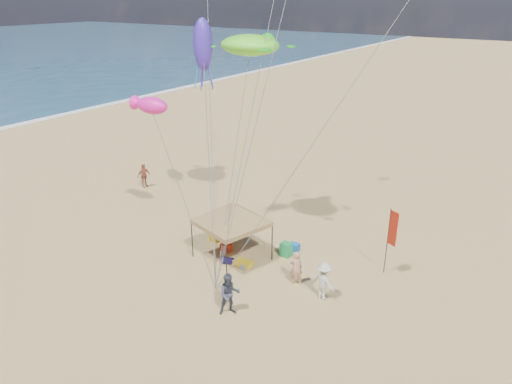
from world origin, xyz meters
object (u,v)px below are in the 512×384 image
cooler_red (226,247)px  canopy_tent (231,205)px  person_near_a (296,268)px  beach_cart (243,263)px  person_near_b (229,294)px  cooler_blue (294,247)px  person_near_c (324,281)px  person_far_a (144,176)px  chair_green (286,249)px  feather_flag (391,232)px  chair_yellow (215,234)px

cooler_red → canopy_tent: bearing=-31.5°
cooler_red → person_near_a: size_ratio=0.33×
beach_cart → person_near_b: person_near_b is taller
canopy_tent → cooler_blue: canopy_tent is taller
person_near_c → person_far_a: person_near_c is taller
cooler_blue → person_near_a: 3.11m
canopy_tent → cooler_red: bearing=148.5°
person_near_b → person_far_a: (-13.24, 8.00, -0.10)m
cooler_blue → chair_green: size_ratio=0.77×
chair_green → person_far_a: bearing=168.3°
person_far_a → beach_cart: bearing=-101.8°
cooler_red → person_far_a: person_far_a is taller
chair_green → person_near_b: person_near_b is taller
person_far_a → person_near_a: bearing=-97.2°
canopy_tent → person_near_c: size_ratio=3.14×
feather_flag → chair_green: bearing=-166.6°
beach_cart → person_near_a: person_near_a is taller
beach_cart → person_far_a: bearing=157.8°
cooler_red → person_near_a: 4.51m
cooler_red → chair_green: size_ratio=0.77×
chair_green → beach_cart: 2.41m
cooler_red → person_near_c: (6.01, -0.98, 0.68)m
person_near_b → person_far_a: 15.47m
feather_flag → person_near_c: size_ratio=1.91×
feather_flag → person_near_c: bearing=-115.4°
beach_cart → person_near_c: 4.44m
beach_cart → person_near_b: (1.64, -3.27, 0.72)m
person_near_b → cooler_red: bearing=82.1°
beach_cart → person_near_b: 3.73m
canopy_tent → chair_yellow: (-1.87, 1.01, -2.57)m
beach_cart → person_far_a: (-11.60, 4.73, 0.62)m
cooler_blue → chair_yellow: chair_yellow is taller
chair_yellow → person_near_a: person_near_a is taller
chair_green → person_near_c: (3.20, -2.28, 0.52)m
cooler_red → chair_green: (2.81, 1.30, 0.16)m
person_near_b → person_far_a: person_near_b is taller
cooler_red → cooler_blue: 3.50m
feather_flag → chair_yellow: bearing=-168.0°
feather_flag → person_near_c: 4.03m
chair_yellow → cooler_blue: bearing=19.6°
canopy_tent → cooler_blue: 4.25m
person_near_a → person_near_c: (1.58, -0.37, 0.06)m
cooler_blue → person_near_b: size_ratio=0.29×
feather_flag → chair_green: 5.30m
canopy_tent → person_near_b: bearing=-54.8°
cooler_blue → person_far_a: person_far_a is taller
feather_flag → cooler_red: (-7.64, -2.45, -2.03)m
person_near_b → person_near_a: bearing=24.8°
canopy_tent → feather_flag: size_ratio=1.64×
person_near_a → feather_flag: bearing=-173.1°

